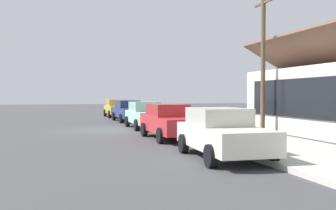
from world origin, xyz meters
TOP-DOWN VIEW (x-y plane):
  - ground_plane at (0.00, 0.00)m, footprint 120.00×120.00m
  - sidewalk_curb at (0.00, 5.60)m, footprint 60.00×4.20m
  - car_mustard at (-12.31, 2.69)m, footprint 4.47×2.10m
  - car_navy at (-6.50, 2.73)m, footprint 4.89×2.09m
  - car_seafoam at (-0.48, 2.76)m, footprint 4.66×2.05m
  - car_cherry at (5.18, 2.63)m, footprint 4.63×2.06m
  - car_ivory at (10.67, 2.80)m, footprint 4.48×2.19m
  - traffic_light_main at (15.84, 2.54)m, footprint 0.37×2.79m
  - utility_pole_wooden at (3.85, 8.20)m, footprint 1.80×0.24m
  - fire_hydrant_red at (3.80, 4.20)m, footprint 0.22×0.22m

SIDE VIEW (x-z plane):
  - ground_plane at x=0.00m, z-range 0.00..0.00m
  - sidewalk_curb at x=0.00m, z-range 0.00..0.16m
  - fire_hydrant_red at x=3.80m, z-range 0.14..0.85m
  - car_mustard at x=-12.31m, z-range 0.02..1.61m
  - car_cherry at x=5.18m, z-range 0.02..1.61m
  - car_ivory at x=10.67m, z-range 0.02..1.61m
  - car_seafoam at x=-0.48m, z-range 0.02..1.61m
  - car_navy at x=-6.50m, z-range 0.02..1.61m
  - traffic_light_main at x=15.84m, z-range 0.89..6.09m
  - utility_pole_wooden at x=3.85m, z-range 0.18..7.68m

